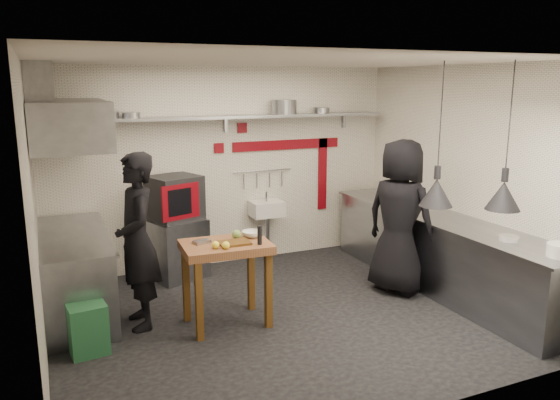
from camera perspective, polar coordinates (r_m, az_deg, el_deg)
name	(u,v)px	position (r m, az deg, el deg)	size (l,w,h in m)	color
floor	(287,315)	(6.31, 0.71, -11.98)	(5.00, 5.00, 0.00)	black
ceiling	(287,61)	(5.76, 0.78, 14.35)	(5.00, 5.00, 0.00)	beige
wall_back	(226,167)	(7.80, -5.69, 3.43)	(5.00, 0.04, 2.80)	silver
wall_front	(406,248)	(4.12, 13.03, -4.86)	(5.00, 0.04, 2.80)	silver
wall_left	(34,217)	(5.37, -24.34, -1.66)	(0.04, 4.20, 2.80)	silver
wall_right	(468,178)	(7.26, 19.00, 2.16)	(0.04, 4.20, 2.80)	silver
red_band_horiz	(287,145)	(8.09, 0.74, 5.81)	(1.70, 0.02, 0.14)	maroon
red_band_vert	(322,174)	(8.42, 4.45, 2.73)	(0.14, 0.02, 1.10)	maroon
red_tile_a	(242,128)	(7.80, -3.97, 7.53)	(0.14, 0.02, 0.14)	maroon
red_tile_b	(219,148)	(7.72, -6.40, 5.42)	(0.14, 0.02, 0.14)	maroon
back_shelf	(229,117)	(7.56, -5.38, 8.64)	(4.60, 0.34, 0.04)	gray
shelf_bracket_left	(81,128)	(7.34, -20.06, 7.07)	(0.04, 0.06, 0.24)	gray
shelf_bracket_mid	(225,123)	(7.70, -5.72, 7.96)	(0.04, 0.06, 0.24)	gray
shelf_bracket_right	(344,120)	(8.49, 6.68, 8.33)	(0.04, 0.06, 0.24)	gray
pan_far_left	(107,115)	(7.21, -17.60, 8.48)	(0.28, 0.28, 0.09)	gray
pan_mid_left	(131,115)	(7.25, -15.28, 8.55)	(0.23, 0.23, 0.07)	gray
stock_pot	(284,107)	(7.85, 0.45, 9.71)	(0.35, 0.35, 0.20)	gray
pan_right	(321,110)	(8.12, 4.35, 9.34)	(0.24, 0.24, 0.08)	gray
oven_stand	(177,248)	(7.47, -10.72, -5.00)	(0.67, 0.61, 0.80)	gray
combi_oven	(175,198)	(7.34, -10.95, 0.25)	(0.60, 0.56, 0.58)	black
oven_door	(181,202)	(7.08, -10.35, -0.18)	(0.55, 0.03, 0.46)	maroon
oven_glass	(180,202)	(7.05, -10.43, -0.22)	(0.34, 0.02, 0.34)	black
hand_sink	(267,209)	(7.94, -1.42, -0.91)	(0.46, 0.34, 0.22)	silver
sink_tap	(266,197)	(7.90, -1.43, 0.36)	(0.03, 0.03, 0.14)	gray
sink_drain	(268,238)	(8.02, -1.29, -4.04)	(0.06, 0.06, 0.66)	gray
utensil_rail	(263,171)	(7.96, -1.82, 3.08)	(0.02, 0.02, 0.90)	gray
counter_right	(441,254)	(7.25, 16.44, -5.42)	(0.70, 3.80, 0.90)	gray
counter_right_top	(443,218)	(7.13, 16.66, -1.85)	(0.76, 3.90, 0.03)	gray
plate_stack	(560,250)	(5.94, 27.22, -4.70)	(0.24, 0.24, 0.13)	silver
small_bowl_right	(509,238)	(6.32, 22.77, -3.71)	(0.21, 0.21, 0.05)	silver
counter_left	(76,275)	(6.64, -20.58, -7.35)	(0.70, 1.90, 0.90)	gray
counter_left_top	(72,235)	(6.50, -20.89, -3.49)	(0.76, 2.00, 0.03)	gray
extractor_hood	(68,124)	(6.30, -21.29, 7.44)	(0.78, 1.60, 0.50)	gray
hood_duct	(39,86)	(6.28, -23.89, 10.88)	(0.28, 0.28, 0.50)	gray
green_bin	(88,328)	(5.75, -19.47, -12.51)	(0.35, 0.35, 0.50)	#1D4F2E
prep_table	(227,284)	(5.97, -5.60, -8.70)	(0.92, 0.64, 0.92)	brown
cutting_board	(234,243)	(5.77, -4.78, -4.48)	(0.32, 0.23, 0.03)	#543412
pepper_mill	(260,235)	(5.71, -2.14, -3.70)	(0.05, 0.05, 0.20)	black
lemon_a	(216,245)	(5.62, -6.75, -4.68)	(0.08, 0.08, 0.08)	yellow
lemon_b	(226,245)	(5.60, -5.68, -4.74)	(0.08, 0.08, 0.08)	yellow
veg_ball	(237,234)	(5.94, -4.56, -3.61)	(0.10, 0.10, 0.10)	olive
steel_tray	(202,242)	(5.83, -8.19, -4.34)	(0.17, 0.11, 0.03)	gray
bowl	(252,234)	(6.01, -2.97, -3.57)	(0.21, 0.21, 0.07)	silver
heat_lamp_near	(440,135)	(5.95, 16.36, 6.51)	(0.35, 0.35, 1.51)	black
heat_lamp_far	(509,137)	(5.94, 22.77, 6.10)	(0.35, 0.35, 1.50)	black
chef_left	(137,241)	(5.96, -14.68, -4.20)	(0.69, 0.45, 1.89)	black
chef_right	(400,217)	(6.88, 12.42, -1.73)	(0.94, 0.61, 1.92)	black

